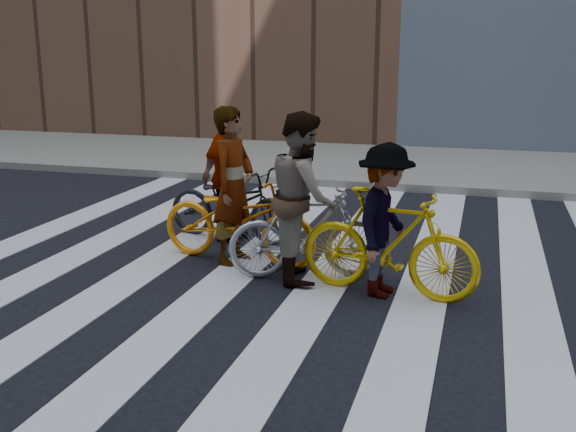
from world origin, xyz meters
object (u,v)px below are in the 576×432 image
at_px(bike_yellow_left, 238,219).
at_px(rider_mid, 303,197).
at_px(rider_left, 233,186).
at_px(rider_right, 385,221).
at_px(bike_yellow_right, 389,243).
at_px(bike_dark_rear, 231,204).
at_px(bike_silver_mid, 307,233).
at_px(rider_rear, 227,174).

xyz_separation_m(bike_yellow_left, rider_mid, (0.92, -0.33, 0.41)).
xyz_separation_m(rider_left, rider_right, (1.94, -0.62, -0.14)).
xyz_separation_m(bike_yellow_left, bike_yellow_right, (1.94, -0.62, 0.03)).
xyz_separation_m(bike_yellow_left, rider_right, (1.89, -0.62, 0.27)).
relative_size(bike_yellow_right, bike_dark_rear, 0.99).
bearing_deg(bike_yellow_right, bike_silver_mid, 81.59).
height_order(bike_yellow_right, rider_rear, rider_rear).
relative_size(bike_dark_rear, rider_rear, 1.07).
bearing_deg(rider_mid, bike_yellow_right, -125.46).
distance_m(rider_left, rider_right, 2.05).
relative_size(bike_silver_mid, rider_left, 0.93).
distance_m(bike_silver_mid, bike_dark_rear, 1.88).
bearing_deg(bike_silver_mid, bike_dark_rear, 29.13).
relative_size(bike_yellow_right, rider_left, 1.01).
relative_size(rider_left, rider_right, 1.17).
relative_size(bike_yellow_left, bike_yellow_right, 1.08).
height_order(bike_yellow_left, bike_silver_mid, bike_yellow_left).
distance_m(bike_yellow_left, bike_dark_rear, 1.02).
bearing_deg(bike_dark_rear, rider_rear, 100.53).
relative_size(bike_silver_mid, bike_dark_rear, 0.92).
xyz_separation_m(bike_silver_mid, bike_dark_rear, (-1.41, 1.25, -0.03)).
height_order(bike_yellow_right, rider_left, rider_left).
height_order(bike_yellow_right, bike_dark_rear, bike_yellow_right).
relative_size(bike_dark_rear, rider_mid, 1.02).
distance_m(rider_left, rider_rear, 1.02).
distance_m(bike_yellow_left, rider_mid, 1.06).
distance_m(bike_silver_mid, rider_mid, 0.42).
bearing_deg(rider_left, bike_silver_mid, -98.19).
bearing_deg(rider_right, rider_left, 80.67).
height_order(bike_yellow_right, rider_right, rider_right).
bearing_deg(rider_left, bike_dark_rear, 32.77).
distance_m(bike_yellow_left, rider_left, 0.41).
distance_m(bike_yellow_right, rider_mid, 1.13).
xyz_separation_m(rider_mid, rider_rear, (-1.41, 1.25, -0.04)).
xyz_separation_m(bike_yellow_right, rider_left, (-1.99, 0.62, 0.38)).
distance_m(bike_yellow_right, rider_right, 0.24).
distance_m(bike_yellow_right, rider_left, 2.12).
relative_size(rider_mid, rider_rear, 1.04).
bearing_deg(rider_mid, rider_rear, 29.13).
height_order(bike_silver_mid, rider_right, rider_right).
bearing_deg(rider_rear, bike_yellow_right, -111.79).
bearing_deg(bike_yellow_right, bike_dark_rear, 65.56).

